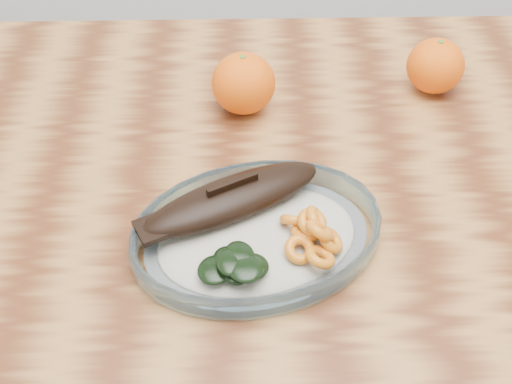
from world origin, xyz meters
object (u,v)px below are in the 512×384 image
at_px(plated_meal, 256,232).
at_px(orange_right, 435,66).
at_px(orange_left, 243,83).
at_px(dining_table, 309,245).

relative_size(plated_meal, orange_right, 7.73).
distance_m(orange_left, orange_right, 0.27).
xyz_separation_m(dining_table, plated_meal, (-0.07, -0.08, 0.12)).
distance_m(plated_meal, orange_left, 0.24).
bearing_deg(orange_right, dining_table, -132.29).
height_order(orange_left, orange_right, orange_left).
xyz_separation_m(dining_table, orange_right, (0.18, 0.20, 0.14)).
height_order(plated_meal, orange_left, orange_left).
relative_size(plated_meal, orange_left, 7.15).
bearing_deg(orange_left, orange_right, 8.55).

